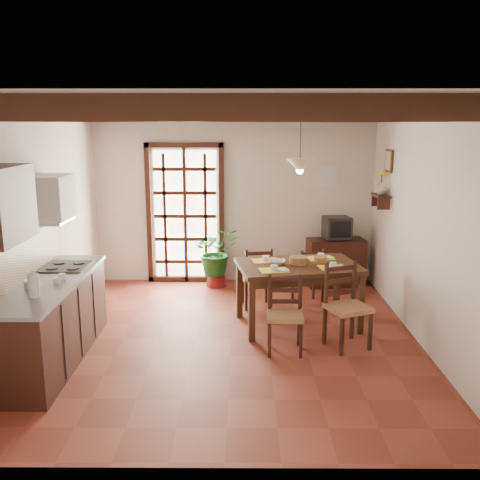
{
  "coord_description": "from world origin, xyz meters",
  "views": [
    {
      "loc": [
        0.14,
        -6.11,
        2.58
      ],
      "look_at": [
        0.1,
        0.4,
        1.15
      ],
      "focal_mm": 40.0,
      "sensor_mm": 36.0,
      "label": 1
    }
  ],
  "objects_px": {
    "chair_near_left": "(285,328)",
    "sideboard": "(336,262)",
    "chair_far_right": "(308,286)",
    "pendant_lamp": "(300,164)",
    "potted_plant": "(216,251)",
    "dining_table": "(298,272)",
    "chair_near_right": "(347,322)",
    "kitchen_counter": "(52,320)",
    "chair_far_left": "(257,288)",
    "crt_tv": "(337,228)"
  },
  "relations": [
    {
      "from": "chair_near_left",
      "to": "sideboard",
      "type": "distance_m",
      "value": 2.77
    },
    {
      "from": "chair_far_right",
      "to": "pendant_lamp",
      "type": "bearing_deg",
      "value": 55.96
    },
    {
      "from": "pendant_lamp",
      "to": "potted_plant",
      "type": "bearing_deg",
      "value": 125.24
    },
    {
      "from": "dining_table",
      "to": "potted_plant",
      "type": "bearing_deg",
      "value": 113.18
    },
    {
      "from": "chair_near_left",
      "to": "potted_plant",
      "type": "distance_m",
      "value": 2.71
    },
    {
      "from": "chair_near_left",
      "to": "potted_plant",
      "type": "relative_size",
      "value": 0.43
    },
    {
      "from": "sideboard",
      "to": "chair_near_right",
      "type": "bearing_deg",
      "value": -103.24
    },
    {
      "from": "sideboard",
      "to": "pendant_lamp",
      "type": "relative_size",
      "value": 1.07
    },
    {
      "from": "pendant_lamp",
      "to": "chair_near_right",
      "type": "bearing_deg",
      "value": -57.32
    },
    {
      "from": "potted_plant",
      "to": "pendant_lamp",
      "type": "height_order",
      "value": "pendant_lamp"
    },
    {
      "from": "chair_far_right",
      "to": "dining_table",
      "type": "bearing_deg",
      "value": 57.98
    },
    {
      "from": "kitchen_counter",
      "to": "dining_table",
      "type": "xyz_separation_m",
      "value": [
        2.8,
        1.08,
        0.24
      ]
    },
    {
      "from": "chair_near_right",
      "to": "sideboard",
      "type": "distance_m",
      "value": 2.45
    },
    {
      "from": "dining_table",
      "to": "sideboard",
      "type": "relative_size",
      "value": 1.84
    },
    {
      "from": "chair_far_left",
      "to": "sideboard",
      "type": "distance_m",
      "value": 1.68
    },
    {
      "from": "chair_far_left",
      "to": "pendant_lamp",
      "type": "relative_size",
      "value": 1.05
    },
    {
      "from": "chair_far_left",
      "to": "sideboard",
      "type": "relative_size",
      "value": 0.98
    },
    {
      "from": "kitchen_counter",
      "to": "crt_tv",
      "type": "relative_size",
      "value": 4.97
    },
    {
      "from": "chair_far_right",
      "to": "potted_plant",
      "type": "relative_size",
      "value": 0.41
    },
    {
      "from": "chair_near_right",
      "to": "chair_far_right",
      "type": "relative_size",
      "value": 1.16
    },
    {
      "from": "chair_far_right",
      "to": "pendant_lamp",
      "type": "relative_size",
      "value": 0.99
    },
    {
      "from": "kitchen_counter",
      "to": "chair_far_right",
      "type": "bearing_deg",
      "value": 32.18
    },
    {
      "from": "chair_far_left",
      "to": "crt_tv",
      "type": "distance_m",
      "value": 1.8
    },
    {
      "from": "kitchen_counter",
      "to": "dining_table",
      "type": "bearing_deg",
      "value": 21.07
    },
    {
      "from": "dining_table",
      "to": "chair_near_left",
      "type": "distance_m",
      "value": 0.96
    },
    {
      "from": "sideboard",
      "to": "crt_tv",
      "type": "distance_m",
      "value": 0.57
    },
    {
      "from": "sideboard",
      "to": "potted_plant",
      "type": "xyz_separation_m",
      "value": [
        -1.92,
        -0.04,
        0.19
      ]
    },
    {
      "from": "chair_near_left",
      "to": "chair_near_right",
      "type": "distance_m",
      "value": 0.75
    },
    {
      "from": "chair_far_left",
      "to": "chair_far_right",
      "type": "relative_size",
      "value": 1.05
    },
    {
      "from": "sideboard",
      "to": "potted_plant",
      "type": "bearing_deg",
      "value": 174.33
    },
    {
      "from": "kitchen_counter",
      "to": "chair_near_left",
      "type": "xyz_separation_m",
      "value": [
        2.57,
        0.25,
        -0.2
      ]
    },
    {
      "from": "chair_far_left",
      "to": "dining_table",
      "type": "bearing_deg",
      "value": 117.61
    },
    {
      "from": "chair_near_right",
      "to": "pendant_lamp",
      "type": "height_order",
      "value": "pendant_lamp"
    },
    {
      "from": "potted_plant",
      "to": "pendant_lamp",
      "type": "xyz_separation_m",
      "value": [
        1.14,
        -1.61,
        1.51
      ]
    },
    {
      "from": "sideboard",
      "to": "kitchen_counter",
      "type": "bearing_deg",
      "value": -148.49
    },
    {
      "from": "dining_table",
      "to": "sideboard",
      "type": "xyz_separation_m",
      "value": [
        0.79,
        1.75,
        -0.33
      ]
    },
    {
      "from": "chair_near_left",
      "to": "crt_tv",
      "type": "distance_m",
      "value": 2.84
    },
    {
      "from": "chair_near_right",
      "to": "chair_far_left",
      "type": "bearing_deg",
      "value": 103.33
    },
    {
      "from": "kitchen_counter",
      "to": "sideboard",
      "type": "xyz_separation_m",
      "value": [
        3.59,
        2.83,
        -0.09
      ]
    },
    {
      "from": "crt_tv",
      "to": "pendant_lamp",
      "type": "xyz_separation_m",
      "value": [
        -0.79,
        -1.64,
        1.12
      ]
    },
    {
      "from": "dining_table",
      "to": "kitchen_counter",
      "type": "bearing_deg",
      "value": -169.38
    },
    {
      "from": "chair_near_right",
      "to": "potted_plant",
      "type": "distance_m",
      "value": 2.92
    },
    {
      "from": "dining_table",
      "to": "potted_plant",
      "type": "height_order",
      "value": "potted_plant"
    },
    {
      "from": "kitchen_counter",
      "to": "pendant_lamp",
      "type": "height_order",
      "value": "pendant_lamp"
    },
    {
      "from": "chair_near_left",
      "to": "chair_far_right",
      "type": "xyz_separation_m",
      "value": [
        0.46,
        1.66,
        -0.01
      ]
    },
    {
      "from": "chair_near_right",
      "to": "potted_plant",
      "type": "height_order",
      "value": "potted_plant"
    },
    {
      "from": "sideboard",
      "to": "potted_plant",
      "type": "distance_m",
      "value": 1.93
    },
    {
      "from": "chair_near_right",
      "to": "chair_far_right",
      "type": "height_order",
      "value": "chair_near_right"
    },
    {
      "from": "chair_far_right",
      "to": "crt_tv",
      "type": "bearing_deg",
      "value": -137.68
    },
    {
      "from": "pendant_lamp",
      "to": "chair_far_left",
      "type": "bearing_deg",
      "value": 130.84
    }
  ]
}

